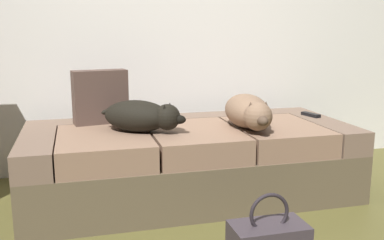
{
  "coord_description": "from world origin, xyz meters",
  "views": [
    {
      "loc": [
        -0.67,
        -1.54,
        1.04
      ],
      "look_at": [
        0.0,
        1.0,
        0.5
      ],
      "focal_mm": 41.23,
      "sensor_mm": 36.0,
      "label": 1
    }
  ],
  "objects_px": {
    "dog_tan": "(249,112)",
    "tv_remote": "(311,115)",
    "throw_pillow": "(100,97)",
    "couch": "(190,161)",
    "dog_dark": "(142,116)"
  },
  "relations": [
    {
      "from": "dog_dark",
      "to": "throw_pillow",
      "type": "distance_m",
      "value": 0.39
    },
    {
      "from": "tv_remote",
      "to": "throw_pillow",
      "type": "distance_m",
      "value": 1.44
    },
    {
      "from": "dog_tan",
      "to": "tv_remote",
      "type": "height_order",
      "value": "dog_tan"
    },
    {
      "from": "dog_dark",
      "to": "throw_pillow",
      "type": "height_order",
      "value": "throw_pillow"
    },
    {
      "from": "dog_dark",
      "to": "throw_pillow",
      "type": "xyz_separation_m",
      "value": [
        -0.22,
        0.31,
        0.08
      ]
    },
    {
      "from": "couch",
      "to": "dog_tan",
      "type": "distance_m",
      "value": 0.49
    },
    {
      "from": "couch",
      "to": "dog_dark",
      "type": "xyz_separation_m",
      "value": [
        -0.31,
        -0.07,
        0.32
      ]
    },
    {
      "from": "couch",
      "to": "throw_pillow",
      "type": "xyz_separation_m",
      "value": [
        -0.53,
        0.24,
        0.4
      ]
    },
    {
      "from": "dog_tan",
      "to": "throw_pillow",
      "type": "xyz_separation_m",
      "value": [
        -0.86,
        0.38,
        0.07
      ]
    },
    {
      "from": "dog_tan",
      "to": "throw_pillow",
      "type": "distance_m",
      "value": 0.94
    },
    {
      "from": "couch",
      "to": "throw_pillow",
      "type": "bearing_deg",
      "value": 155.18
    },
    {
      "from": "couch",
      "to": "tv_remote",
      "type": "bearing_deg",
      "value": 6.28
    },
    {
      "from": "dog_dark",
      "to": "throw_pillow",
      "type": "bearing_deg",
      "value": 124.85
    },
    {
      "from": "dog_dark",
      "to": "dog_tan",
      "type": "xyz_separation_m",
      "value": [
        0.64,
        -0.07,
        0.01
      ]
    },
    {
      "from": "throw_pillow",
      "to": "tv_remote",
      "type": "bearing_deg",
      "value": -5.84
    }
  ]
}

